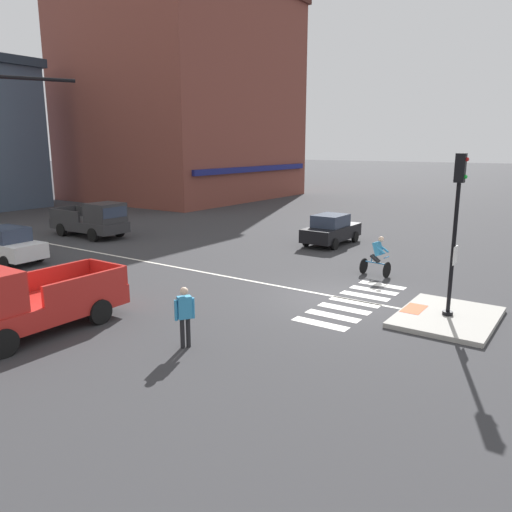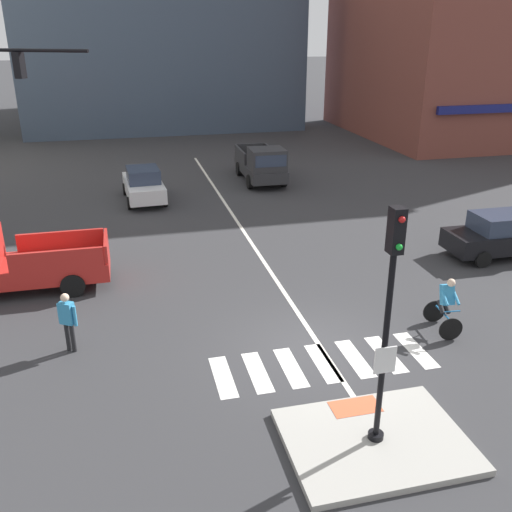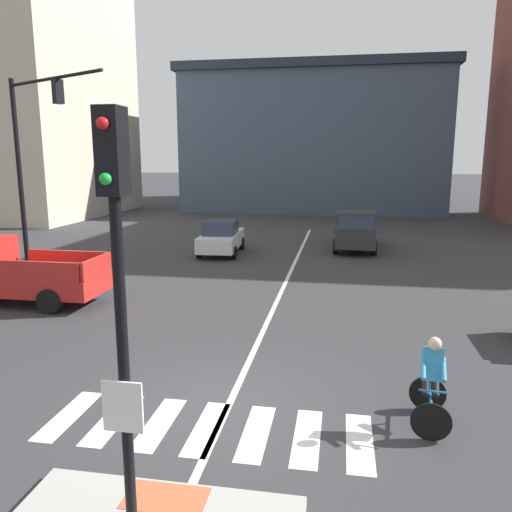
{
  "view_description": "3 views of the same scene",
  "coord_description": "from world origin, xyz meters",
  "px_view_note": "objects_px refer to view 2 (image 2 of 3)",
  "views": [
    {
      "loc": [
        -15.43,
        -7.22,
        5.28
      ],
      "look_at": [
        -1.22,
        2.59,
        1.43
      ],
      "focal_mm": 34.96,
      "sensor_mm": 36.0,
      "label": 1
    },
    {
      "loc": [
        -4.55,
        -12.13,
        7.92
      ],
      "look_at": [
        -0.51,
        4.39,
        0.96
      ],
      "focal_mm": 39.42,
      "sensor_mm": 36.0,
      "label": 2
    },
    {
      "loc": [
        2.17,
        -8.3,
        4.57
      ],
      "look_at": [
        -0.18,
        5.34,
        1.86
      ],
      "focal_mm": 34.9,
      "sensor_mm": 36.0,
      "label": 3
    }
  ],
  "objects_px": {
    "pickup_truck_red_cross_left": "(11,262)",
    "pickup_truck_charcoal_eastbound_distant": "(262,165)",
    "car_white_westbound_distant": "(144,185)",
    "cyclist": "(446,304)",
    "car_black_cross_right": "(501,235)",
    "pedestrian_at_curb_left": "(68,318)",
    "signal_pole": "(389,309)"
  },
  "relations": [
    {
      "from": "signal_pole",
      "to": "pickup_truck_charcoal_eastbound_distant",
      "type": "distance_m",
      "value": 21.06
    },
    {
      "from": "pickup_truck_red_cross_left",
      "to": "cyclist",
      "type": "relative_size",
      "value": 3.04
    },
    {
      "from": "signal_pole",
      "to": "pedestrian_at_curb_left",
      "type": "relative_size",
      "value": 2.94
    },
    {
      "from": "car_white_westbound_distant",
      "to": "pickup_truck_red_cross_left",
      "type": "relative_size",
      "value": 0.82
    },
    {
      "from": "car_white_westbound_distant",
      "to": "pedestrian_at_curb_left",
      "type": "bearing_deg",
      "value": -101.17
    },
    {
      "from": "pickup_truck_red_cross_left",
      "to": "cyclist",
      "type": "distance_m",
      "value": 13.29
    },
    {
      "from": "signal_pole",
      "to": "pickup_truck_red_cross_left",
      "type": "relative_size",
      "value": 0.96
    },
    {
      "from": "car_white_westbound_distant",
      "to": "cyclist",
      "type": "relative_size",
      "value": 2.49
    },
    {
      "from": "car_black_cross_right",
      "to": "car_white_westbound_distant",
      "type": "bearing_deg",
      "value": 139.93
    },
    {
      "from": "signal_pole",
      "to": "pickup_truck_red_cross_left",
      "type": "bearing_deg",
      "value": 130.98
    },
    {
      "from": "pickup_truck_charcoal_eastbound_distant",
      "to": "cyclist",
      "type": "relative_size",
      "value": 3.05
    },
    {
      "from": "car_white_westbound_distant",
      "to": "pickup_truck_charcoal_eastbound_distant",
      "type": "distance_m",
      "value": 6.75
    },
    {
      "from": "signal_pole",
      "to": "car_white_westbound_distant",
      "type": "relative_size",
      "value": 1.17
    },
    {
      "from": "signal_pole",
      "to": "cyclist",
      "type": "relative_size",
      "value": 2.92
    },
    {
      "from": "pickup_truck_red_cross_left",
      "to": "signal_pole",
      "type": "bearing_deg",
      "value": -49.02
    },
    {
      "from": "pedestrian_at_curb_left",
      "to": "car_white_westbound_distant",
      "type": "bearing_deg",
      "value": 78.83
    },
    {
      "from": "car_white_westbound_distant",
      "to": "car_black_cross_right",
      "type": "xyz_separation_m",
      "value": [
        12.38,
        -10.42,
        0.0
      ]
    },
    {
      "from": "pickup_truck_charcoal_eastbound_distant",
      "to": "cyclist",
      "type": "height_order",
      "value": "pickup_truck_charcoal_eastbound_distant"
    },
    {
      "from": "signal_pole",
      "to": "cyclist",
      "type": "distance_m",
      "value": 5.8
    },
    {
      "from": "pickup_truck_red_cross_left",
      "to": "pedestrian_at_curb_left",
      "type": "height_order",
      "value": "pickup_truck_red_cross_left"
    },
    {
      "from": "pickup_truck_charcoal_eastbound_distant",
      "to": "cyclist",
      "type": "bearing_deg",
      "value": -87.0
    },
    {
      "from": "car_white_westbound_distant",
      "to": "pickup_truck_charcoal_eastbound_distant",
      "type": "bearing_deg",
      "value": 17.05
    },
    {
      "from": "pickup_truck_charcoal_eastbound_distant",
      "to": "pickup_truck_red_cross_left",
      "type": "relative_size",
      "value": 1.0
    },
    {
      "from": "signal_pole",
      "to": "pedestrian_at_curb_left",
      "type": "xyz_separation_m",
      "value": [
        -6.24,
        5.2,
        -2.12
      ]
    },
    {
      "from": "pickup_truck_red_cross_left",
      "to": "pedestrian_at_curb_left",
      "type": "bearing_deg",
      "value": -64.95
    },
    {
      "from": "car_black_cross_right",
      "to": "cyclist",
      "type": "bearing_deg",
      "value": -137.85
    },
    {
      "from": "signal_pole",
      "to": "pickup_truck_charcoal_eastbound_distant",
      "type": "height_order",
      "value": "signal_pole"
    },
    {
      "from": "car_white_westbound_distant",
      "to": "car_black_cross_right",
      "type": "height_order",
      "value": "same"
    },
    {
      "from": "car_white_westbound_distant",
      "to": "pedestrian_at_curb_left",
      "type": "height_order",
      "value": "pedestrian_at_curb_left"
    },
    {
      "from": "car_white_westbound_distant",
      "to": "pickup_truck_charcoal_eastbound_distant",
      "type": "relative_size",
      "value": 0.82
    },
    {
      "from": "car_white_westbound_distant",
      "to": "pickup_truck_red_cross_left",
      "type": "height_order",
      "value": "pickup_truck_red_cross_left"
    },
    {
      "from": "pickup_truck_red_cross_left",
      "to": "pickup_truck_charcoal_eastbound_distant",
      "type": "bearing_deg",
      "value": 45.37
    }
  ]
}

